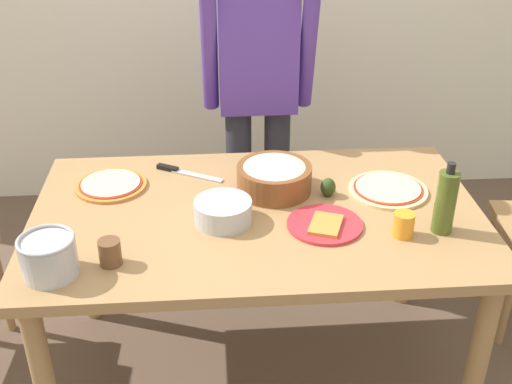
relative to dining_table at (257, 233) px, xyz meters
name	(u,v)px	position (x,y,z in m)	size (l,w,h in m)	color
ground	(257,368)	(0.00, 0.00, -0.67)	(8.00, 8.00, 0.00)	brown
dining_table	(257,233)	(0.00, 0.00, 0.00)	(1.60, 0.96, 0.76)	#A37A4C
person_cook	(258,89)	(0.06, 0.76, 0.27)	(0.49, 0.25, 1.62)	#2D2D38
pizza_raw_on_board	(388,189)	(0.50, 0.11, 0.10)	(0.29, 0.29, 0.02)	beige
pizza_cooked_on_tray	(111,185)	(-0.54, 0.22, 0.10)	(0.27, 0.27, 0.02)	#C67A33
plate_with_slice	(325,224)	(0.22, -0.12, 0.10)	(0.26, 0.26, 0.02)	red
popcorn_bowl	(274,176)	(0.08, 0.15, 0.15)	(0.28, 0.28, 0.11)	brown
mixing_bowl_steel	(223,211)	(-0.12, -0.06, 0.13)	(0.20, 0.20, 0.08)	#B7B7BC
olive_oil_bottle	(446,202)	(0.61, -0.17, 0.20)	(0.07, 0.07, 0.26)	#47561E
steel_pot	(48,256)	(-0.65, -0.32, 0.16)	(0.17, 0.17, 0.13)	#B7B7BC
cup_orange	(404,225)	(0.47, -0.19, 0.13)	(0.07, 0.07, 0.09)	orange
cup_small_brown	(110,252)	(-0.48, -0.28, 0.13)	(0.07, 0.07, 0.09)	brown
chef_knife	(181,171)	(-0.28, 0.31, 0.10)	(0.27, 0.16, 0.02)	silver
avocado	(328,187)	(0.27, 0.09, 0.13)	(0.06, 0.06, 0.07)	#2D4219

